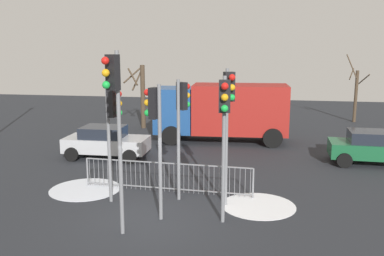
# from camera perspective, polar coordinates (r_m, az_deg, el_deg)

# --- Properties ---
(ground_plane) EXTENTS (60.00, 60.00, 0.00)m
(ground_plane) POSITION_cam_1_polar(r_m,az_deg,el_deg) (12.91, -6.01, -12.22)
(ground_plane) COLOR #26282D
(traffic_light_foreground_left) EXTENTS (0.54, 0.38, 4.04)m
(traffic_light_foreground_left) POSITION_cam_1_polar(r_m,az_deg,el_deg) (12.13, -5.02, 0.90)
(traffic_light_foreground_left) COLOR slate
(traffic_light_foreground_left) RESTS_ON ground
(traffic_light_rear_right) EXTENTS (0.43, 0.50, 4.05)m
(traffic_light_rear_right) POSITION_cam_1_polar(r_m,az_deg,el_deg) (13.74, -1.42, 2.16)
(traffic_light_rear_right) COLOR slate
(traffic_light_rear_right) RESTS_ON ground
(traffic_light_foreground_right) EXTENTS (0.57, 0.35, 3.86)m
(traffic_light_foreground_right) POSITION_cam_1_polar(r_m,az_deg,el_deg) (13.67, -10.79, 1.34)
(traffic_light_foreground_right) COLOR slate
(traffic_light_foreground_right) RESTS_ON ground
(traffic_light_rear_left) EXTENTS (0.40, 0.53, 4.43)m
(traffic_light_rear_left) POSITION_cam_1_polar(r_m,az_deg,el_deg) (12.99, 4.97, 2.85)
(traffic_light_rear_left) COLOR slate
(traffic_light_rear_left) RESTS_ON ground
(traffic_light_mid_right) EXTENTS (0.39, 0.53, 4.99)m
(traffic_light_mid_right) POSITION_cam_1_polar(r_m,az_deg,el_deg) (11.00, -10.47, 3.32)
(traffic_light_mid_right) COLOR slate
(traffic_light_mid_right) RESTS_ON ground
(traffic_light_mid_left) EXTENTS (0.34, 0.57, 4.29)m
(traffic_light_mid_left) POSITION_cam_1_polar(r_m,az_deg,el_deg) (11.67, 4.40, 1.43)
(traffic_light_mid_left) COLOR slate
(traffic_light_mid_left) RESTS_ON ground
(pedestrian_guard_railing) EXTENTS (6.15, 0.36, 1.07)m
(pedestrian_guard_railing) POSITION_cam_1_polar(r_m,az_deg,el_deg) (14.97, -3.47, -6.62)
(pedestrian_guard_railing) COLOR slate
(pedestrian_guard_railing) RESTS_ON ground
(car_silver_near) EXTENTS (3.83, 1.97, 1.47)m
(car_silver_near) POSITION_cam_1_polar(r_m,az_deg,el_deg) (19.82, -11.61, -1.81)
(car_silver_near) COLOR #B2B5BA
(car_silver_near) RESTS_ON ground
(car_green_mid) EXTENTS (3.85, 2.02, 1.47)m
(car_green_mid) POSITION_cam_1_polar(r_m,az_deg,el_deg) (20.00, 23.47, -2.39)
(car_green_mid) COLOR #195933
(car_green_mid) RESTS_ON ground
(delivery_truck) EXTENTS (7.17, 3.05, 3.10)m
(delivery_truck) POSITION_cam_1_polar(r_m,az_deg,el_deg) (22.69, 4.18, 2.49)
(delivery_truck) COLOR maroon
(delivery_truck) RESTS_ON ground
(bare_tree_left) EXTENTS (1.29, 2.12, 3.97)m
(bare_tree_left) POSITION_cam_1_polar(r_m,az_deg,el_deg) (26.59, -6.84, 4.58)
(bare_tree_left) COLOR #473828
(bare_tree_left) RESTS_ON ground
(bare_tree_centre) EXTENTS (1.54, 1.53, 4.59)m
(bare_tree_centre) POSITION_cam_1_polar(r_m,az_deg,el_deg) (30.65, 21.36, 4.40)
(bare_tree_centre) COLOR #473828
(bare_tree_centre) RESTS_ON ground
(snow_patch_kerb) EXTENTS (2.54, 2.54, 0.01)m
(snow_patch_kerb) POSITION_cam_1_polar(r_m,az_deg,el_deg) (15.81, -14.30, -8.06)
(snow_patch_kerb) COLOR silver
(snow_patch_kerb) RESTS_ON ground
(snow_patch_island) EXTENTS (2.41, 2.41, 0.01)m
(snow_patch_island) POSITION_cam_1_polar(r_m,az_deg,el_deg) (13.99, 9.01, -10.39)
(snow_patch_island) COLOR white
(snow_patch_island) RESTS_ON ground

